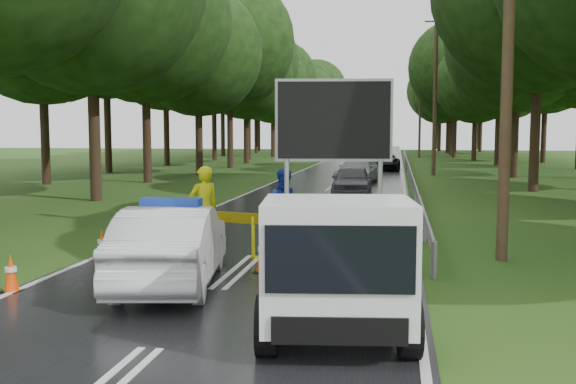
% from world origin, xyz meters
% --- Properties ---
extents(ground, '(160.00, 160.00, 0.00)m').
position_xyz_m(ground, '(0.00, 0.00, 0.00)').
color(ground, '#1F4614').
rests_on(ground, ground).
extents(road, '(7.00, 140.00, 0.02)m').
position_xyz_m(road, '(0.00, 30.00, 0.01)').
color(road, black).
rests_on(road, ground).
extents(guardrail, '(0.12, 60.06, 0.70)m').
position_xyz_m(guardrail, '(3.70, 29.67, 0.55)').
color(guardrail, gray).
rests_on(guardrail, ground).
extents(utility_pole_near, '(1.40, 0.24, 10.00)m').
position_xyz_m(utility_pole_near, '(5.20, 2.00, 5.06)').
color(utility_pole_near, '#412B1E').
rests_on(utility_pole_near, ground).
extents(utility_pole_mid, '(1.40, 0.24, 10.00)m').
position_xyz_m(utility_pole_mid, '(5.20, 28.00, 5.06)').
color(utility_pole_mid, '#412B1E').
rests_on(utility_pole_mid, ground).
extents(utility_pole_far, '(1.40, 0.24, 10.00)m').
position_xyz_m(utility_pole_far, '(5.20, 54.00, 5.06)').
color(utility_pole_far, '#412B1E').
rests_on(utility_pole_far, ground).
extents(police_sedan, '(2.19, 4.46, 1.55)m').
position_xyz_m(police_sedan, '(-0.88, -1.28, 0.71)').
color(police_sedan, silver).
rests_on(police_sedan, ground).
extents(work_truck, '(2.43, 4.55, 3.47)m').
position_xyz_m(work_truck, '(2.17, -3.13, 0.94)').
color(work_truck, gray).
rests_on(work_truck, ground).
extents(barrier, '(2.32, 0.65, 0.99)m').
position_xyz_m(barrier, '(-0.65, 1.41, 0.74)').
color(barrier, '#FAFB0D').
rests_on(barrier, ground).
extents(officer, '(0.83, 0.82, 1.93)m').
position_xyz_m(officer, '(-1.30, 2.00, 0.97)').
color(officer, '#D3D60B').
rests_on(officer, ground).
extents(civilian, '(1.03, 0.89, 1.83)m').
position_xyz_m(civilian, '(0.42, 3.00, 0.91)').
color(civilian, '#17309A').
rests_on(civilian, ground).
extents(queue_car_first, '(1.75, 4.01, 1.35)m').
position_xyz_m(queue_car_first, '(1.20, 14.23, 0.67)').
color(queue_car_first, '#42454A').
rests_on(queue_car_first, ground).
extents(queue_car_second, '(2.43, 4.71, 1.31)m').
position_xyz_m(queue_car_second, '(1.00, 21.62, 0.65)').
color(queue_car_second, '#97999F').
rests_on(queue_car_second, ground).
extents(queue_car_third, '(2.59, 4.86, 1.30)m').
position_xyz_m(queue_car_third, '(2.00, 32.54, 0.65)').
color(queue_car_third, black).
rests_on(queue_car_third, ground).
extents(queue_car_fourth, '(1.86, 4.02, 1.28)m').
position_xyz_m(queue_car_fourth, '(1.89, 38.54, 0.64)').
color(queue_car_fourth, '#3B3C42').
rests_on(queue_car_fourth, ground).
extents(cone_near_left, '(0.31, 0.31, 0.66)m').
position_xyz_m(cone_near_left, '(-3.41, -2.16, 0.32)').
color(cone_near_left, black).
rests_on(cone_near_left, ground).
extents(cone_center, '(0.37, 0.37, 0.78)m').
position_xyz_m(cone_center, '(0.50, 0.00, 0.38)').
color(cone_center, black).
rests_on(cone_center, ground).
extents(cone_far, '(0.34, 0.34, 0.73)m').
position_xyz_m(cone_far, '(0.98, 4.14, 0.35)').
color(cone_far, black).
rests_on(cone_far, ground).
extents(cone_left_mid, '(0.31, 0.31, 0.65)m').
position_xyz_m(cone_left_mid, '(-3.14, 0.68, 0.32)').
color(cone_left_mid, black).
rests_on(cone_left_mid, ground).
extents(cone_right, '(0.38, 0.38, 0.80)m').
position_xyz_m(cone_right, '(2.40, 4.50, 0.39)').
color(cone_right, black).
rests_on(cone_right, ground).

